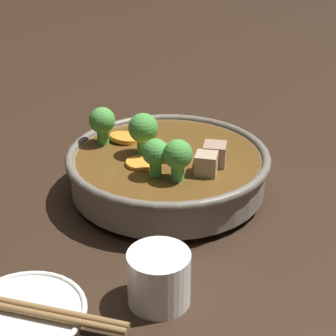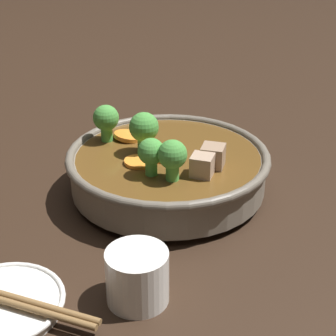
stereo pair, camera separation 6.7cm
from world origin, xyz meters
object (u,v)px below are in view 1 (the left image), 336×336
(side_saucer, at_px, (23,315))
(stirfry_bowl, at_px, (167,166))
(tea_cup, at_px, (159,277))
(chopsticks_pair, at_px, (22,307))

(side_saucer, bearing_deg, stirfry_bowl, -135.35)
(tea_cup, relative_size, chopsticks_pair, 0.33)
(tea_cup, bearing_deg, chopsticks_pair, -3.48)
(side_saucer, bearing_deg, tea_cup, 176.52)
(stirfry_bowl, xyz_separation_m, side_saucer, (0.21, 0.20, -0.03))
(chopsticks_pair, bearing_deg, stirfry_bowl, -135.35)
(tea_cup, height_order, chopsticks_pair, tea_cup)
(stirfry_bowl, xyz_separation_m, chopsticks_pair, (0.21, 0.20, -0.02))
(stirfry_bowl, distance_m, tea_cup, 0.22)
(side_saucer, distance_m, chopsticks_pair, 0.01)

